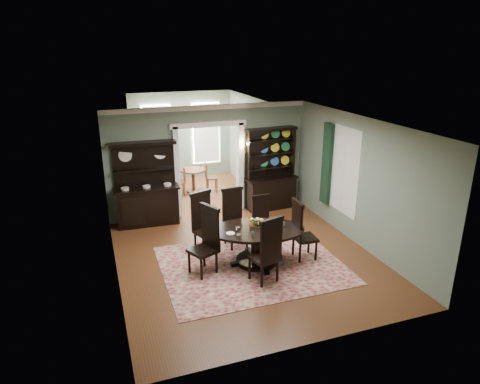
% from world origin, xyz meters
% --- Properties ---
extents(room, '(5.51, 6.01, 3.01)m').
position_xyz_m(room, '(0.00, 0.04, 1.58)').
color(room, brown).
rests_on(room, ground).
extents(parlor, '(3.51, 3.50, 3.01)m').
position_xyz_m(parlor, '(0.00, 5.53, 1.52)').
color(parlor, brown).
rests_on(parlor, ground).
extents(doorway_trim, '(2.08, 0.25, 2.57)m').
position_xyz_m(doorway_trim, '(0.00, 3.00, 1.62)').
color(doorway_trim, silver).
rests_on(doorway_trim, floor).
extents(right_window, '(0.15, 1.47, 2.12)m').
position_xyz_m(right_window, '(2.69, 0.93, 1.60)').
color(right_window, white).
rests_on(right_window, wall_right).
extents(wall_sconce, '(0.27, 0.21, 0.21)m').
position_xyz_m(wall_sconce, '(0.95, 2.85, 1.89)').
color(wall_sconce, gold).
rests_on(wall_sconce, back_wall_right).
extents(rug, '(3.79, 3.04, 0.01)m').
position_xyz_m(rug, '(0.00, -0.30, 0.01)').
color(rug, maroon).
rests_on(rug, floor).
extents(dining_table, '(2.28, 2.28, 0.80)m').
position_xyz_m(dining_table, '(0.15, -0.23, 0.56)').
color(dining_table, black).
rests_on(dining_table, rug).
extents(centerpiece, '(1.34, 0.86, 0.22)m').
position_xyz_m(centerpiece, '(0.16, -0.14, 0.86)').
color(centerpiece, silver).
rests_on(centerpiece, dining_table).
extents(chair_far_left, '(0.66, 0.65, 1.42)m').
position_xyz_m(chair_far_left, '(-0.77, 0.72, 0.74)').
color(chair_far_left, black).
rests_on(chair_far_left, rug).
extents(chair_far_mid, '(0.56, 0.53, 1.39)m').
position_xyz_m(chair_far_mid, '(-0.02, 0.82, 0.73)').
color(chair_far_mid, black).
rests_on(chair_far_mid, rug).
extents(chair_far_right, '(0.47, 0.44, 1.21)m').
position_xyz_m(chair_far_right, '(0.60, 0.61, 0.63)').
color(chair_far_right, black).
rests_on(chair_far_right, rug).
extents(chair_end_left, '(0.68, 0.69, 1.44)m').
position_xyz_m(chair_end_left, '(-0.95, -0.22, 0.76)').
color(chair_end_left, black).
rests_on(chair_end_left, rug).
extents(chair_end_right, '(0.51, 0.53, 1.37)m').
position_xyz_m(chair_end_right, '(1.11, -0.37, 0.72)').
color(chair_end_right, black).
rests_on(chair_end_right, rug).
extents(chair_near, '(0.64, 0.62, 1.42)m').
position_xyz_m(chair_near, '(0.03, -1.08, 0.75)').
color(chair_near, black).
rests_on(chair_near, rug).
extents(sideboard, '(1.68, 0.66, 2.19)m').
position_xyz_m(sideboard, '(-1.76, 2.74, 0.76)').
color(sideboard, black).
rests_on(sideboard, floor).
extents(welsh_dresser, '(1.53, 0.67, 2.33)m').
position_xyz_m(welsh_dresser, '(1.74, 2.75, 0.84)').
color(welsh_dresser, black).
rests_on(welsh_dresser, floor).
extents(parlor_table, '(0.82, 0.82, 0.75)m').
position_xyz_m(parlor_table, '(-0.04, 4.82, 0.49)').
color(parlor_table, '#583019').
rests_on(parlor_table, parlor_floor).
extents(parlor_chair_left, '(0.38, 0.38, 0.90)m').
position_xyz_m(parlor_chair_left, '(-0.46, 4.63, 0.48)').
color(parlor_chair_left, '#583019').
rests_on(parlor_chair_left, parlor_floor).
extents(parlor_chair_right, '(0.42, 0.40, 0.95)m').
position_xyz_m(parlor_chair_right, '(0.47, 4.68, 0.51)').
color(parlor_chair_right, '#583019').
rests_on(parlor_chair_right, parlor_floor).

